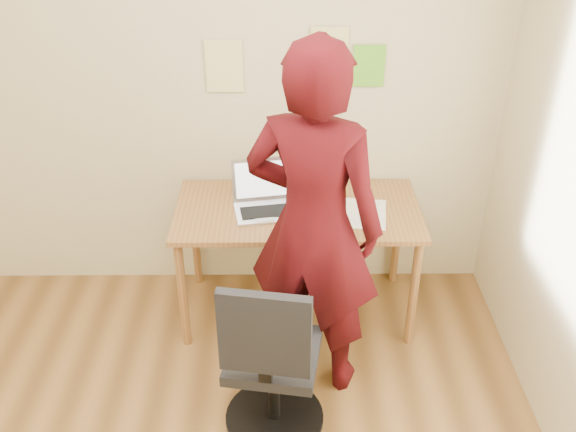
{
  "coord_description": "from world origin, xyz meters",
  "views": [
    {
      "loc": [
        0.45,
        -1.77,
        2.6
      ],
      "look_at": [
        0.48,
        0.95,
        0.95
      ],
      "focal_mm": 40.0,
      "sensor_mm": 36.0,
      "label": 1
    }
  ],
  "objects_px": {
    "person": "(314,227)",
    "laptop": "(266,200)",
    "office_chair": "(271,369)",
    "desk": "(298,221)",
    "phone": "(327,227)"
  },
  "relations": [
    {
      "from": "office_chair",
      "to": "desk",
      "type": "bearing_deg",
      "value": 90.87
    },
    {
      "from": "desk",
      "to": "person",
      "type": "height_order",
      "value": "person"
    },
    {
      "from": "office_chair",
      "to": "person",
      "type": "height_order",
      "value": "person"
    },
    {
      "from": "desk",
      "to": "phone",
      "type": "height_order",
      "value": "phone"
    },
    {
      "from": "phone",
      "to": "office_chair",
      "type": "distance_m",
      "value": 0.85
    },
    {
      "from": "desk",
      "to": "laptop",
      "type": "bearing_deg",
      "value": 179.27
    },
    {
      "from": "laptop",
      "to": "person",
      "type": "relative_size",
      "value": 0.21
    },
    {
      "from": "phone",
      "to": "person",
      "type": "bearing_deg",
      "value": -101.92
    },
    {
      "from": "laptop",
      "to": "person",
      "type": "distance_m",
      "value": 0.6
    },
    {
      "from": "laptop",
      "to": "phone",
      "type": "bearing_deg",
      "value": -41.88
    },
    {
      "from": "desk",
      "to": "office_chair",
      "type": "relative_size",
      "value": 1.45
    },
    {
      "from": "phone",
      "to": "office_chair",
      "type": "height_order",
      "value": "office_chair"
    },
    {
      "from": "desk",
      "to": "laptop",
      "type": "xyz_separation_m",
      "value": [
        -0.18,
        0.0,
        0.14
      ]
    },
    {
      "from": "laptop",
      "to": "office_chair",
      "type": "distance_m",
      "value": 1.02
    },
    {
      "from": "person",
      "to": "laptop",
      "type": "bearing_deg",
      "value": -45.02
    }
  ]
}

